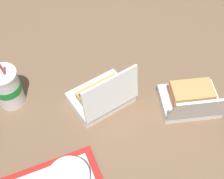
{
  "coord_description": "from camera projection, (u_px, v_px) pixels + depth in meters",
  "views": [
    {
      "loc": [
        -0.3,
        -0.54,
        0.92
      ],
      "look_at": [
        0.02,
        0.03,
        0.05
      ],
      "focal_mm": 50.0,
      "sensor_mm": 36.0,
      "label": 1
    }
  ],
  "objects": [
    {
      "name": "clamshell_hotdog_front",
      "position": [
        102.0,
        95.0,
        1.08
      ],
      "size": [
        0.22,
        0.17,
        0.18
      ],
      "color": "white",
      "rests_on": "ground_plane"
    },
    {
      "name": "ground_plane",
      "position": [
        111.0,
        107.0,
        1.1
      ],
      "size": [
        3.2,
        3.2,
        0.0
      ],
      "primitive_type": "plane",
      "color": "brown"
    },
    {
      "name": "soda_cup_center",
      "position": [
        7.0,
        87.0,
        1.06
      ],
      "size": [
        0.1,
        0.1,
        0.21
      ],
      "color": "white",
      "rests_on": "ground_plane"
    },
    {
      "name": "clamshell_sandwich_left",
      "position": [
        191.0,
        99.0,
        1.07
      ],
      "size": [
        0.25,
        0.25,
        0.18
      ],
      "color": "white",
      "rests_on": "ground_plane"
    }
  ]
}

